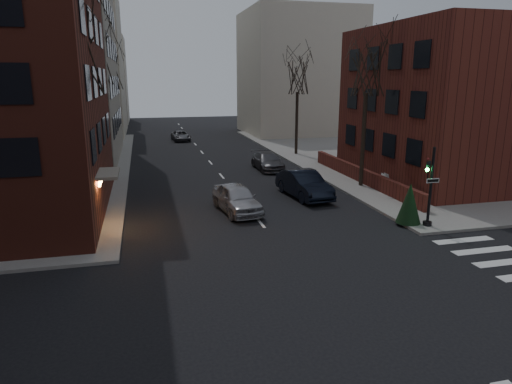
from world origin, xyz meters
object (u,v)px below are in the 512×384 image
Objects in this scene: tree_left_a at (73,55)px; evergreen_shrub at (409,203)px; tree_left_c at (109,72)px; tree_right_a at (367,68)px; tree_right_b at (298,76)px; traffic_signal at (429,192)px; car_lane_silver at (237,198)px; sandwich_board at (385,181)px; car_lane_far at (181,136)px; streetlamp_far at (118,108)px; streetlamp_near at (105,127)px; parked_sedan at (304,184)px; tree_left_b at (95,57)px; car_lane_gray at (268,161)px.

tree_left_a is 4.93× the size of evergreen_shrub.
tree_left_c is at bearing 90.00° from tree_left_a.
evergreen_shrub is (-1.50, -8.36, -6.84)m from tree_right_a.
tree_right_b is (17.60, -8.00, -0.44)m from tree_left_c.
traffic_signal is 0.85× the size of car_lane_silver.
sandwich_board is at bearing -40.91° from tree_right_a.
tree_left_c is 19.34m from tree_right_b.
tree_left_a is (-16.74, 5.01, 6.56)m from traffic_signal.
car_lane_far is at bearing 76.68° from tree_left_a.
traffic_signal is 35.76m from tree_left_c.
streetlamp_far is 6.41× the size of sandwich_board.
streetlamp_near reaches higher than parked_sedan.
sandwich_board is at bearing -85.38° from tree_right_b.
tree_left_a is at bearing 173.45° from car_lane_silver.
tree_left_c is at bearing 129.87° from sandwich_board.
streetlamp_far is 1.22× the size of parked_sedan.
tree_left_a reaches higher than car_lane_silver.
streetlamp_far is 3.02× the size of evergreen_shrub.
streetlamp_near is at bearing -88.09° from tree_left_c.
tree_right_a is 2.07× the size of car_lane_silver.
tree_left_a reaches higher than evergreen_shrub.
tree_left_a is at bearing -170.45° from sandwich_board.
car_lane_far is (6.84, 23.43, -3.65)m from streetlamp_near.
evergreen_shrub is (16.10, -30.36, -6.84)m from tree_left_c.
tree_right_b is at bearing 18.82° from tree_left_b.
evergreen_shrub is (3.15, -16.02, 0.49)m from car_lane_gray.
evergreen_shrub reaches higher than car_lane_gray.
traffic_signal is 0.37× the size of tree_left_b.
car_lane_far is (-5.36, 29.09, -0.26)m from parked_sedan.
tree_left_a is at bearing 163.35° from traffic_signal.
tree_left_b is 2.24× the size of car_lane_gray.
streetlamp_far is 1.30× the size of car_lane_gray.
tree_right_a is 8.79m from parked_sedan.
tree_left_c is (0.00, 26.00, -0.44)m from tree_left_a.
tree_right_b is 4.41× the size of evergreen_shrub.
streetlamp_far is at bearing 90.00° from streetlamp_near.
tree_left_b reaches higher than tree_left_a.
car_lane_silver is at bearing 149.46° from traffic_signal.
tree_left_a reaches higher than tree_left_c.
tree_right_a is 11.58m from car_lane_gray.
car_lane_far is 2.04× the size of evergreen_shrub.
tree_left_a is 2.13× the size of car_lane_gray.
evergreen_shrub is at bearing -64.41° from streetlamp_far.
parked_sedan is (12.20, -5.65, -3.39)m from streetlamp_near.
tree_left_a is at bearing -134.36° from tree_right_b.
tree_right_a reaches higher than evergreen_shrub.
tree_left_c is 4.67× the size of evergreen_shrub.
car_lane_far is (-10.16, 27.43, -7.44)m from tree_right_a.
tree_left_b reaches higher than car_lane_silver.
tree_left_c is 30.66m from sandwich_board.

